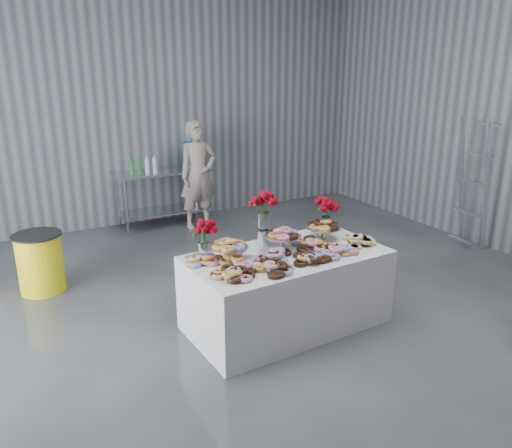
{
  "coord_description": "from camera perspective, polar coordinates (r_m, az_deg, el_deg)",
  "views": [
    {
      "loc": [
        -2.03,
        -3.28,
        2.48
      ],
      "look_at": [
        0.27,
        1.0,
        0.91
      ],
      "focal_mm": 35.0,
      "sensor_mm": 36.0,
      "label": 1
    }
  ],
  "objects": [
    {
      "name": "ground",
      "position": [
        4.58,
        3.09,
        -14.88
      ],
      "size": [
        9.0,
        9.0,
        0.0
      ],
      "primitive_type": "plane",
      "color": "#323439",
      "rests_on": "ground"
    },
    {
      "name": "room_walls",
      "position": [
        3.78,
        -0.57,
        20.32
      ],
      "size": [
        8.04,
        9.04,
        4.02
      ],
      "color": "gray",
      "rests_on": "ground"
    },
    {
      "name": "display_table",
      "position": [
        4.91,
        3.52,
        -7.49
      ],
      "size": [
        1.95,
        1.11,
        0.75
      ],
      "primitive_type": "cube",
      "rotation": [
        0.0,
        0.0,
        0.06
      ],
      "color": "white",
      "rests_on": "ground"
    },
    {
      "name": "prep_table",
      "position": [
        7.95,
        -10.57,
        4.07
      ],
      "size": [
        1.5,
        0.6,
        0.9
      ],
      "color": "silver",
      "rests_on": "ground"
    },
    {
      "name": "donut_mounds",
      "position": [
        4.71,
        3.94,
        -3.1
      ],
      "size": [
        1.85,
        0.9,
        0.09
      ],
      "primitive_type": null,
      "rotation": [
        0.0,
        0.0,
        0.06
      ],
      "color": "#E59A53",
      "rests_on": "display_table"
    },
    {
      "name": "cake_stand_left",
      "position": [
        4.56,
        -3.12,
        -2.51
      ],
      "size": [
        0.36,
        0.36,
        0.17
      ],
      "color": "silver",
      "rests_on": "display_table"
    },
    {
      "name": "cake_stand_mid",
      "position": [
        4.86,
        3.11,
        -1.22
      ],
      "size": [
        0.36,
        0.36,
        0.17
      ],
      "color": "silver",
      "rests_on": "display_table"
    },
    {
      "name": "cake_stand_right",
      "position": [
        5.15,
        7.7,
        -0.26
      ],
      "size": [
        0.36,
        0.36,
        0.17
      ],
      "color": "silver",
      "rests_on": "display_table"
    },
    {
      "name": "danish_pile",
      "position": [
        5.09,
        11.54,
        -1.69
      ],
      "size": [
        0.48,
        0.48,
        0.11
      ],
      "primitive_type": null,
      "color": "white",
      "rests_on": "display_table"
    },
    {
      "name": "bouquet_left",
      "position": [
        4.51,
        -5.99,
        -0.73
      ],
      "size": [
        0.26,
        0.26,
        0.42
      ],
      "color": "white",
      "rests_on": "display_table"
    },
    {
      "name": "bouquet_right",
      "position": [
        5.3,
        8.02,
        2.05
      ],
      "size": [
        0.26,
        0.26,
        0.42
      ],
      "color": "white",
      "rests_on": "display_table"
    },
    {
      "name": "bouquet_center",
      "position": [
        4.89,
        0.86,
        1.88
      ],
      "size": [
        0.26,
        0.26,
        0.57
      ],
      "color": "silver",
      "rests_on": "display_table"
    },
    {
      "name": "water_jug",
      "position": [
        8.0,
        -7.36,
        8.2
      ],
      "size": [
        0.28,
        0.28,
        0.55
      ],
      "color": "#3E84D4",
      "rests_on": "prep_table"
    },
    {
      "name": "drink_bottles",
      "position": [
        7.68,
        -12.8,
        6.63
      ],
      "size": [
        0.54,
        0.08,
        0.27
      ],
      "primitive_type": null,
      "color": "#268C33",
      "rests_on": "prep_table"
    },
    {
      "name": "person",
      "position": [
        7.78,
        -6.61,
        5.59
      ],
      "size": [
        0.64,
        0.44,
        1.67
      ],
      "primitive_type": "imported",
      "rotation": [
        0.0,
        0.0,
        0.07
      ],
      "color": "#CC8C93",
      "rests_on": "ground"
    },
    {
      "name": "trash_barrel",
      "position": [
        6.13,
        -23.42,
        -4.06
      ],
      "size": [
        0.53,
        0.53,
        0.68
      ],
      "rotation": [
        0.0,
        0.0,
        -0.33
      ],
      "color": "yellow",
      "rests_on": "ground"
    },
    {
      "name": "stepladder",
      "position": [
        7.47,
        23.56,
        4.27
      ],
      "size": [
        0.5,
        0.46,
        1.83
      ],
      "primitive_type": null,
      "rotation": [
        0.0,
        -0.14,
        0.0
      ],
      "color": "silver",
      "rests_on": "ground"
    }
  ]
}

